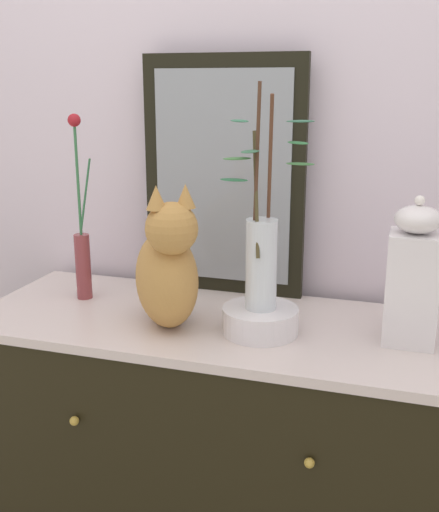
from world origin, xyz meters
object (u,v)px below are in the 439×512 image
at_px(cat_sitting, 167,269).
at_px(bowl_porcelain, 260,320).
at_px(jar_lidded_porcelain, 413,277).
at_px(mirror_leaning, 223,177).
at_px(vase_slim_green, 82,248).
at_px(sideboard, 219,470).
at_px(vase_glass_clear, 262,253).

relative_size(cat_sitting, bowl_porcelain, 1.97).
relative_size(cat_sitting, jar_lidded_porcelain, 1.05).
relative_size(mirror_leaning, jar_lidded_porcelain, 1.91).
distance_m(vase_slim_green, bowl_porcelain, 0.58).
distance_m(sideboard, vase_slim_green, 0.76).
bearing_deg(sideboard, bowl_porcelain, -21.98).
height_order(vase_slim_green, vase_glass_clear, vase_glass_clear).
bearing_deg(bowl_porcelain, sideboard, 158.02).
distance_m(sideboard, cat_sitting, 0.64).
relative_size(cat_sitting, vase_glass_clear, 0.69).
xyz_separation_m(mirror_leaning, vase_glass_clear, (0.19, -0.29, -0.14)).
relative_size(sideboard, bowl_porcelain, 6.92).
bearing_deg(mirror_leaning, vase_slim_green, -152.81).
xyz_separation_m(sideboard, vase_slim_green, (-0.44, 0.05, 0.62)).
bearing_deg(mirror_leaning, jar_lidded_porcelain, -23.40).
distance_m(sideboard, jar_lidded_porcelain, 0.80).
distance_m(sideboard, vase_glass_clear, 0.69).
xyz_separation_m(bowl_porcelain, vase_glass_clear, (0.00, 0.00, 0.18)).
bearing_deg(sideboard, vase_glass_clear, -21.95).
xyz_separation_m(sideboard, mirror_leaning, (-0.07, 0.24, 0.81)).
bearing_deg(mirror_leaning, vase_glass_clear, -57.16).
bearing_deg(jar_lidded_porcelain, cat_sitting, -171.92).
relative_size(sideboard, mirror_leaning, 1.93).
bearing_deg(vase_slim_green, bowl_porcelain, -10.43).
relative_size(vase_slim_green, vase_glass_clear, 0.97).
distance_m(mirror_leaning, jar_lidded_porcelain, 0.63).
relative_size(mirror_leaning, vase_glass_clear, 1.26).
bearing_deg(sideboard, jar_lidded_porcelain, 0.62).
height_order(bowl_porcelain, jar_lidded_porcelain, jar_lidded_porcelain).
xyz_separation_m(cat_sitting, vase_slim_green, (-0.32, 0.13, -0.00)).
bearing_deg(cat_sitting, vase_glass_clear, 7.07).
bearing_deg(vase_slim_green, mirror_leaning, 27.19).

